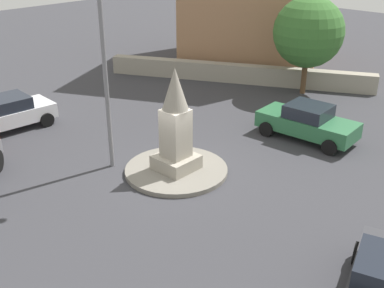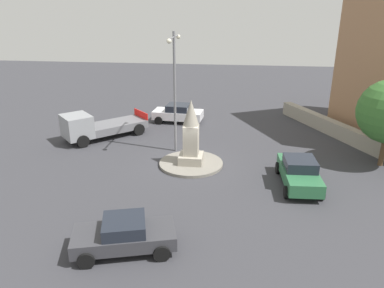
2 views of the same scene
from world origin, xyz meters
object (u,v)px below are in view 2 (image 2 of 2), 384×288
(streetlamp, at_px, (175,81))
(truck_grey_parked_right, at_px, (97,126))
(car_dark_grey_passing, at_px, (124,235))
(monument, at_px, (191,135))
(car_white_waiting, at_px, (178,113))
(car_green_approaching, at_px, (299,172))

(streetlamp, distance_m, truck_grey_parked_right, 7.15)
(car_dark_grey_passing, distance_m, truck_grey_parked_right, 13.45)
(car_dark_grey_passing, bearing_deg, monument, 170.06)
(streetlamp, xyz_separation_m, truck_grey_parked_right, (-1.57, -5.93, -3.67))
(car_white_waiting, relative_size, truck_grey_parked_right, 0.72)
(monument, height_order, car_dark_grey_passing, monument)
(car_dark_grey_passing, bearing_deg, car_white_waiting, -177.68)
(car_white_waiting, bearing_deg, car_dark_grey_passing, 2.32)
(monument, xyz_separation_m, car_green_approaching, (1.92, 5.96, -1.11))
(monument, bearing_deg, streetlamp, -148.83)
(car_green_approaching, bearing_deg, car_dark_grey_passing, -48.76)
(streetlamp, bearing_deg, monument, 31.17)
(car_dark_grey_passing, bearing_deg, truck_grey_parked_right, -154.70)
(streetlamp, distance_m, car_dark_grey_passing, 11.28)
(car_green_approaching, relative_size, truck_grey_parked_right, 0.75)
(car_white_waiting, distance_m, car_dark_grey_passing, 16.85)
(car_dark_grey_passing, bearing_deg, car_green_approaching, 131.24)
(monument, height_order, truck_grey_parked_right, monument)
(car_white_waiting, height_order, truck_grey_parked_right, truck_grey_parked_right)
(car_green_approaching, bearing_deg, monument, -107.82)
(streetlamp, bearing_deg, truck_grey_parked_right, -104.85)
(car_white_waiting, distance_m, car_green_approaching, 13.13)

